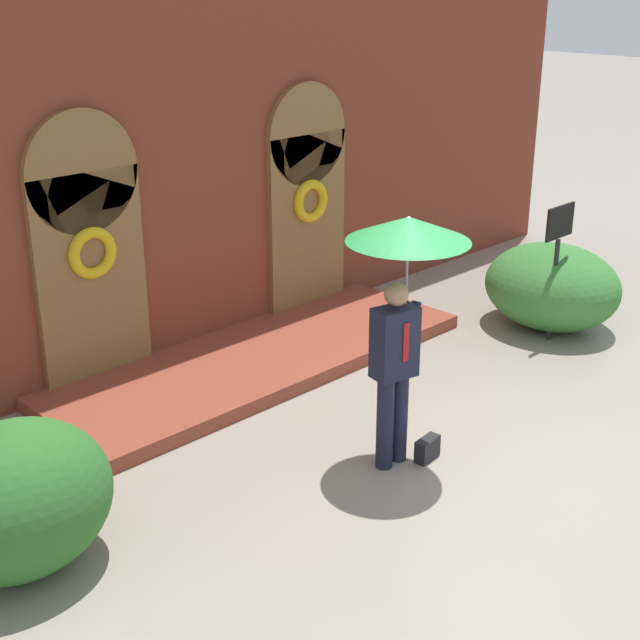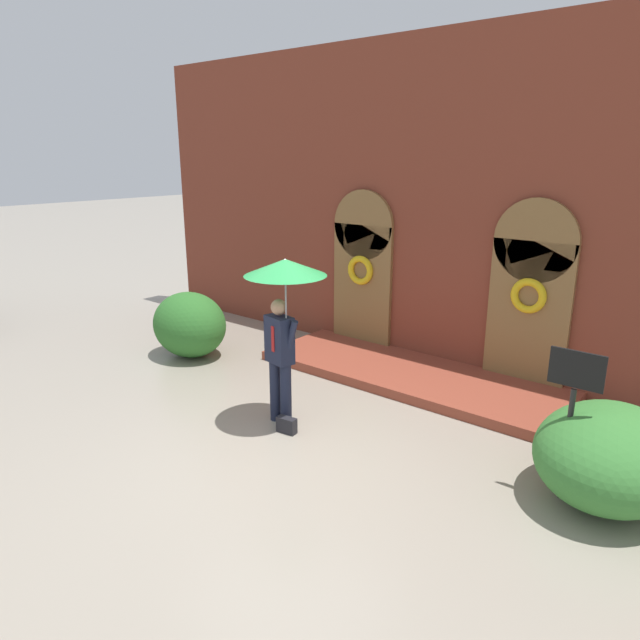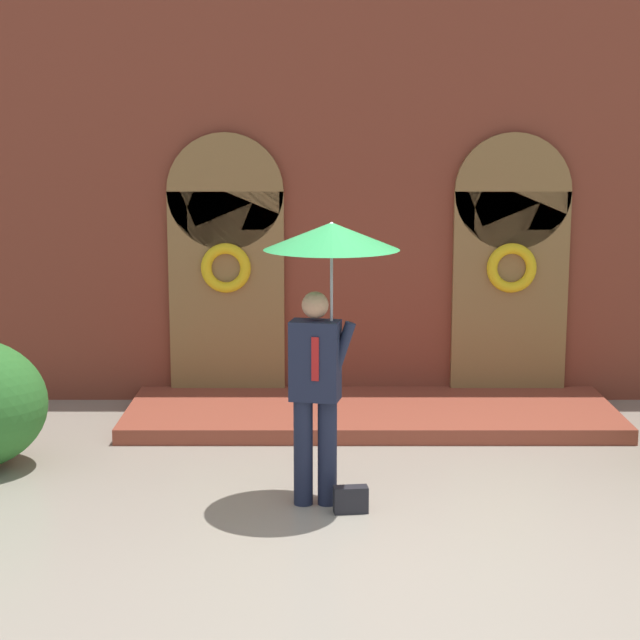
{
  "view_description": "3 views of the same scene",
  "coord_description": "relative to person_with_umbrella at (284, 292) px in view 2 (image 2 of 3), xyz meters",
  "views": [
    {
      "loc": [
        -6.2,
        -4.22,
        4.33
      ],
      "look_at": [
        -0.56,
        1.49,
        1.16
      ],
      "focal_mm": 50.0,
      "sensor_mm": 36.0,
      "label": 1
    },
    {
      "loc": [
        4.53,
        -4.88,
        3.67
      ],
      "look_at": [
        -0.68,
        1.5,
        1.27
      ],
      "focal_mm": 32.0,
      "sensor_mm": 36.0,
      "label": 2
    },
    {
      "loc": [
        -0.55,
        -8.01,
        3.12
      ],
      "look_at": [
        -0.55,
        1.27,
        1.43
      ],
      "focal_mm": 60.0,
      "sensor_mm": 36.0,
      "label": 3
    }
  ],
  "objects": [
    {
      "name": "ground_plane",
      "position": [
        0.49,
        -0.51,
        -1.91
      ],
      "size": [
        80.0,
        80.0,
        0.0
      ],
      "primitive_type": "plane",
      "color": "gray"
    },
    {
      "name": "sign_post",
      "position": [
        3.58,
        0.59,
        -0.75
      ],
      "size": [
        0.56,
        0.06,
        1.72
      ],
      "color": "black",
      "rests_on": "ground"
    },
    {
      "name": "shrub_right",
      "position": [
        3.97,
        0.83,
        -1.37
      ],
      "size": [
        1.54,
        1.77,
        1.09
      ],
      "primitive_type": "ellipsoid",
      "color": "#387A33",
      "rests_on": "ground"
    },
    {
      "name": "shrub_left",
      "position": [
        -3.3,
        0.95,
        -1.3
      ],
      "size": [
        1.48,
        1.23,
        1.22
      ],
      "primitive_type": "ellipsoid",
      "color": "#2D6B28",
      "rests_on": "ground"
    },
    {
      "name": "handbag",
      "position": [
        0.19,
        -0.2,
        -1.8
      ],
      "size": [
        0.29,
        0.15,
        0.22
      ],
      "primitive_type": "cube",
      "rotation": [
        0.0,
        0.0,
        0.12
      ],
      "color": "black",
      "rests_on": "ground"
    },
    {
      "name": "building_facade",
      "position": [
        0.49,
        3.64,
        0.77
      ],
      "size": [
        14.0,
        2.3,
        5.6
      ],
      "color": "brown",
      "rests_on": "ground"
    },
    {
      "name": "person_with_umbrella",
      "position": [
        0.0,
        0.0,
        0.0
      ],
      "size": [
        1.1,
        1.1,
        2.36
      ],
      "color": "#191E33",
      "rests_on": "ground"
    }
  ]
}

